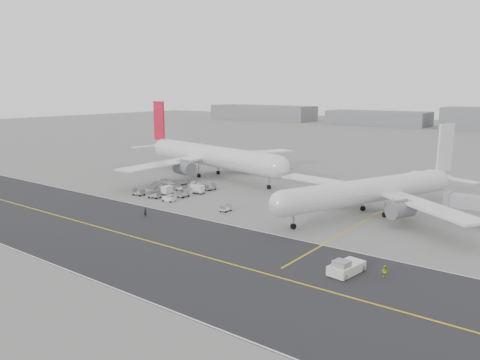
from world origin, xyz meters
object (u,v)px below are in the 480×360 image
Objects in this scene: pushback_tug at (346,268)px; ground_crew_a at (145,213)px; ground_crew_b at (384,271)px; airliner_a at (209,155)px; airliner_b at (374,190)px.

pushback_tug is 44.74m from ground_crew_a.
pushback_tug is 4.50× the size of ground_crew_b.
pushback_tug is at bearing -15.95° from ground_crew_a.
ground_crew_a is 49.37m from ground_crew_b.
ground_crew_a is (-44.62, 3.26, 0.03)m from pushback_tug.
ground_crew_b is (49.35, -1.25, -0.07)m from ground_crew_a.
ground_crew_b is (68.54, -43.48, -5.30)m from airliner_a.
airliner_a is 78.54m from pushback_tug.
ground_crew_a reaches higher than ground_crew_b.
ground_crew_b is at bearing -44.01° from airliner_b.
ground_crew_b is (13.69, -30.95, -4.24)m from airliner_b.
airliner_b is (54.86, -12.53, -1.06)m from airliner_a.
airliner_a reaches higher than airliner_b.
ground_crew_a is at bearing -144.29° from airliner_a.
airliner_a is 32.90× the size of ground_crew_a.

